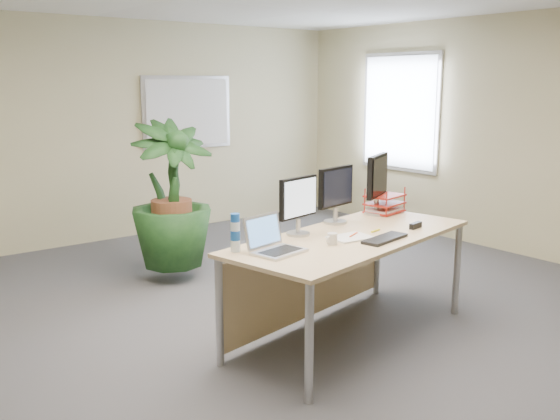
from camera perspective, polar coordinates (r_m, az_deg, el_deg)
floor at (r=4.84m, az=3.09°, el=-12.09°), size 8.00×8.00×0.00m
back_wall at (r=7.92m, az=-16.18°, el=6.88°), size 7.00×0.04×2.70m
whiteboard at (r=8.39m, az=-8.46°, el=8.82°), size 1.30×0.04×0.95m
window at (r=8.52m, az=10.89°, el=8.78°), size 0.04×1.30×1.55m
desk at (r=4.83m, az=5.35°, el=-4.12°), size 2.24×1.29×0.81m
floor_plant at (r=6.21m, az=-9.89°, el=0.36°), size 0.87×0.87×1.50m
monitor_left at (r=4.66m, az=1.70°, el=0.74°), size 0.40×0.18×0.44m
monitor_right at (r=5.07m, az=5.13°, el=1.73°), size 0.41×0.19×0.46m
monitor_dark at (r=5.46m, az=8.90°, el=2.70°), size 0.44×0.25×0.52m
laptop at (r=4.24m, az=-0.68°, el=-3.03°), size 0.39×0.36×0.24m
keyboard at (r=4.62m, az=9.56°, el=-2.60°), size 0.44×0.22×0.02m
coffee_mug at (r=4.45m, az=4.78°, el=-2.64°), size 0.11×0.07×0.08m
spiral_notebook at (r=4.64m, az=6.47°, el=-2.50°), size 0.32×0.25×0.01m
orange_pen at (r=4.68m, az=6.74°, el=-2.23°), size 0.14×0.07×0.01m
yellow_highlighter at (r=4.87m, az=8.73°, el=-1.88°), size 0.11×0.04×0.01m
water_bottle at (r=4.24m, az=-4.11°, el=-2.15°), size 0.07×0.07×0.26m
letter_tray at (r=5.56m, az=9.54°, el=0.46°), size 0.37×0.31×0.16m
stapler at (r=5.03m, az=12.29°, el=-1.39°), size 0.14×0.06×0.05m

